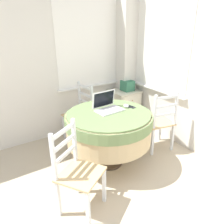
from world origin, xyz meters
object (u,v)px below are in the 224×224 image
computer_mouse (126,106)px  round_dining_table (109,125)px  corner_cabinet (124,107)px  laptop (107,106)px  cell_phone (131,107)px  dining_chair_near_back_window (80,114)px  storage_box (127,86)px  dining_chair_near_right_window (159,122)px  dining_chair_camera_near (77,172)px

computer_mouse → round_dining_table: bearing=-173.8°
computer_mouse → corner_cabinet: computer_mouse is taller
computer_mouse → corner_cabinet: 1.17m
laptop → cell_phone: (0.32, -0.09, -0.04)m
laptop → dining_chair_near_back_window: bearing=93.5°
storage_box → dining_chair_near_back_window: bearing=-176.8°
laptop → dining_chair_near_back_window: 0.82m
laptop → corner_cabinet: size_ratio=0.54×
dining_chair_near_right_window → corner_cabinet: (0.12, 1.01, -0.11)m
dining_chair_near_back_window → computer_mouse: bearing=-69.5°
dining_chair_near_back_window → storage_box: dining_chair_near_back_window is taller
computer_mouse → cell_phone: bearing=-23.6°
dining_chair_near_right_window → dining_chair_camera_near: 1.54m
cell_phone → storage_box: storage_box is taller
dining_chair_near_back_window → storage_box: size_ratio=4.70×
dining_chair_near_back_window → storage_box: bearing=3.2°
corner_cabinet → cell_phone: bearing=-122.4°
round_dining_table → storage_box: storage_box is taller
computer_mouse → corner_cabinet: size_ratio=0.14×
computer_mouse → dining_chair_camera_near: dining_chair_camera_near is taller
laptop → computer_mouse: size_ratio=4.03×
dining_chair_near_back_window → storage_box: (0.98, 0.06, 0.30)m
laptop → dining_chair_camera_near: laptop is taller
cell_phone → laptop: bearing=164.1°
computer_mouse → corner_cabinet: bearing=54.1°
dining_chair_near_right_window → storage_box: bearing=80.5°
cell_phone → computer_mouse: bearing=156.4°
cell_phone → dining_chair_camera_near: bearing=-155.5°
cell_phone → dining_chair_camera_near: 1.18m
dining_chair_near_right_window → corner_cabinet: 1.02m
cell_phone → storage_box: 1.08m
computer_mouse → cell_phone: 0.07m
dining_chair_near_back_window → dining_chair_camera_near: bearing=-117.5°
laptop → corner_cabinet: 1.30m
laptop → computer_mouse: bearing=-13.9°
cell_phone → storage_box: (0.62, 0.88, -0.01)m
laptop → dining_chair_near_right_window: laptop is taller
round_dining_table → laptop: 0.24m
round_dining_table → storage_box: (0.98, 0.89, 0.17)m
dining_chair_near_back_window → cell_phone: bearing=-66.4°
round_dining_table → cell_phone: 0.40m
round_dining_table → storage_box: bearing=42.1°
round_dining_table → dining_chair_camera_near: 0.83m
cell_phone → dining_chair_near_right_window: bearing=-12.5°
dining_chair_near_right_window → computer_mouse: bearing=166.1°
dining_chair_near_back_window → dining_chair_near_right_window: 1.24m
cell_phone → dining_chair_near_right_window: (0.46, -0.10, -0.31)m
laptop → dining_chair_camera_near: (-0.72, -0.56, -0.35)m
dining_chair_camera_near → corner_cabinet: size_ratio=1.41×
laptop → dining_chair_near_back_window: laptop is taller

